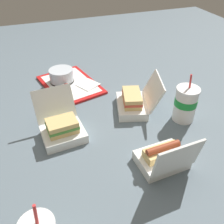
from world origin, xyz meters
TOP-DOWN VIEW (x-y plane):
  - ground_plane at (0.00, 0.00)m, footprint 3.20×3.20m
  - food_tray at (0.36, 0.08)m, footprint 0.42×0.34m
  - cake_container at (0.40, 0.12)m, footprint 0.13×0.13m
  - ketchup_cup at (0.31, 0.11)m, footprint 0.04×0.04m
  - napkin_stack at (0.31, -0.01)m, footprint 0.14×0.14m
  - plastic_fork at (0.29, 0.12)m, footprint 0.11×0.02m
  - clamshell_sandwich_left at (-0.04, 0.20)m, footprint 0.23×0.19m
  - clamshell_sandwich_corner at (0.04, -0.16)m, footprint 0.25×0.24m
  - clamshell_hotdog_right at (-0.33, -0.11)m, footprint 0.17×0.18m
  - soda_cup_front at (-0.11, -0.34)m, footprint 0.10×0.10m

SIDE VIEW (x-z plane):
  - ground_plane at x=0.00m, z-range 0.00..0.00m
  - food_tray at x=0.36m, z-range 0.00..0.01m
  - napkin_stack at x=0.31m, z-range 0.01..0.02m
  - plastic_fork at x=0.29m, z-range 0.01..0.02m
  - ketchup_cup at x=0.31m, z-range 0.01..0.04m
  - clamshell_hotdog_right at x=-0.33m, z-range -0.04..0.13m
  - clamshell_sandwich_corner at x=0.04m, z-range -0.04..0.13m
  - clamshell_sandwich_left at x=-0.04m, z-range -0.04..0.13m
  - cake_container at x=0.40m, z-range 0.01..0.08m
  - soda_cup_front at x=-0.11m, z-range -0.03..0.20m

